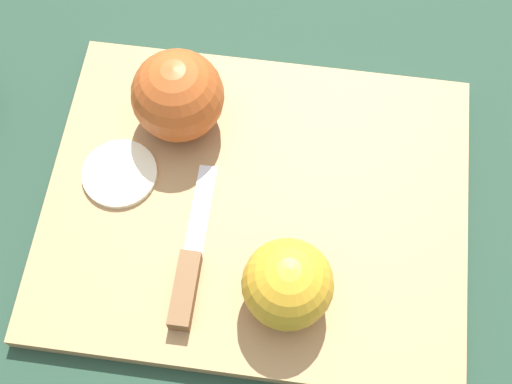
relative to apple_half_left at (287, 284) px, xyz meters
The scene contains 6 objects.
ground_plane 0.10m from the apple_half_left, 55.72° to the right, with size 4.00×4.00×0.00m, color #1E3828.
cutting_board 0.10m from the apple_half_left, 55.72° to the right, with size 0.41×0.35×0.02m.
apple_half_left is the anchor object (origin of this frame).
apple_half_right 0.19m from the apple_half_left, 42.73° to the right, with size 0.08×0.08×0.08m.
knife 0.08m from the apple_half_left, ahead, with size 0.04×0.15×0.02m.
apple_slice 0.18m from the apple_half_left, 19.27° to the right, with size 0.06×0.06×0.01m.
Camera 1 is at (-0.08, 0.24, 0.57)m, focal length 50.00 mm.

